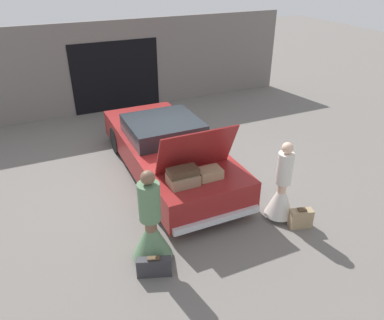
{
  "coord_description": "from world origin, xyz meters",
  "views": [
    {
      "loc": [
        -2.67,
        -7.18,
        4.49
      ],
      "look_at": [
        0.0,
        -1.32,
        0.96
      ],
      "focal_mm": 35.0,
      "sensor_mm": 36.0,
      "label": 1
    }
  ],
  "objects_px": {
    "person_right": "(281,192)",
    "suitcase_beside_left_person": "(154,267)",
    "person_left": "(151,230)",
    "suitcase_beside_right_person": "(301,218)",
    "car": "(168,150)"
  },
  "relations": [
    {
      "from": "person_right",
      "to": "person_left",
      "type": "bearing_deg",
      "value": 80.39
    },
    {
      "from": "suitcase_beside_left_person",
      "to": "person_left",
      "type": "bearing_deg",
      "value": 74.53
    },
    {
      "from": "person_left",
      "to": "suitcase_beside_right_person",
      "type": "bearing_deg",
      "value": 96.77
    },
    {
      "from": "person_left",
      "to": "suitcase_beside_left_person",
      "type": "distance_m",
      "value": 0.58
    },
    {
      "from": "person_left",
      "to": "suitcase_beside_left_person",
      "type": "bearing_deg",
      "value": -1.53
    },
    {
      "from": "person_right",
      "to": "car",
      "type": "bearing_deg",
      "value": 16.39
    },
    {
      "from": "suitcase_beside_right_person",
      "to": "person_left",
      "type": "bearing_deg",
      "value": 172.83
    },
    {
      "from": "person_right",
      "to": "suitcase_beside_left_person",
      "type": "xyz_separation_m",
      "value": [
        -2.71,
        -0.44,
        -0.41
      ]
    },
    {
      "from": "suitcase_beside_left_person",
      "to": "suitcase_beside_right_person",
      "type": "bearing_deg",
      "value": 0.4
    },
    {
      "from": "person_right",
      "to": "suitcase_beside_right_person",
      "type": "distance_m",
      "value": 0.6
    },
    {
      "from": "car",
      "to": "suitcase_beside_right_person",
      "type": "relative_size",
      "value": 10.69
    },
    {
      "from": "car",
      "to": "suitcase_beside_left_person",
      "type": "height_order",
      "value": "car"
    },
    {
      "from": "person_left",
      "to": "suitcase_beside_right_person",
      "type": "xyz_separation_m",
      "value": [
        2.79,
        -0.35,
        -0.41
      ]
    },
    {
      "from": "car",
      "to": "person_left",
      "type": "relative_size",
      "value": 2.88
    },
    {
      "from": "person_left",
      "to": "suitcase_beside_right_person",
      "type": "relative_size",
      "value": 3.71
    }
  ]
}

